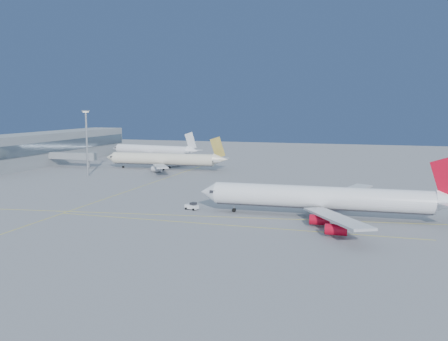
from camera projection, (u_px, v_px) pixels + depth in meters
The scene contains 9 objects.
ground at pixel (225, 212), 131.29m from camera, with size 500.00×500.00×0.00m, color slate.
terminal at pixel (51, 147), 244.24m from camera, with size 18.40×110.00×15.00m.
jet_bridge at pixel (75, 156), 225.89m from camera, with size 23.60×3.60×6.90m.
taxiway_lines at pixel (182, 204), 141.57m from camera, with size 118.86×140.00×0.02m.
airliner_virgin at pixel (325, 198), 124.32m from camera, with size 65.09×58.55×16.08m.
airliner_etihad at pixel (165, 159), 218.87m from camera, with size 56.87×52.52×14.85m.
airliner_third at pixel (154, 150), 265.52m from camera, with size 54.19×49.48×14.56m.
pushback_tug at pixel (192, 206), 134.10m from camera, with size 3.92×2.98×2.00m.
light_mast at pixel (87, 137), 196.38m from camera, with size 2.25×2.25×26.05m.
Camera 1 is at (37.28, -123.29, 27.71)m, focal length 40.00 mm.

